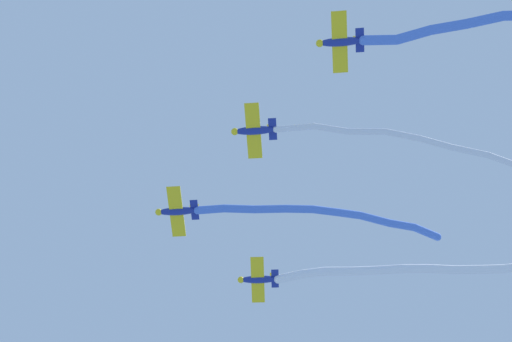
{
  "coord_description": "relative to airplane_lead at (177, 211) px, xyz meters",
  "views": [
    {
      "loc": [
        -27.97,
        -41.28,
        1.69
      ],
      "look_at": [
        -1.41,
        -9.71,
        75.6
      ],
      "focal_mm": 60.5,
      "sensor_mm": 36.0,
      "label": 1
    }
  ],
  "objects": [
    {
      "name": "airplane_lead",
      "position": [
        0.0,
        0.0,
        0.0
      ],
      "size": [
        5.06,
        5.21,
        1.49
      ],
      "rotation": [
        0.0,
        0.0,
        2.38
      ],
      "color": "navy"
    },
    {
      "name": "smoke_trail_lead",
      "position": [
        12.25,
        -8.51,
        1.35
      ],
      "size": [
        23.07,
        13.37,
        3.14
      ],
      "color": "#4C75DB"
    },
    {
      "name": "airplane_left_wing",
      "position": [
        0.11,
        -11.98,
        0.0
      ],
      "size": [
        5.07,
        5.21,
        1.49
      ],
      "rotation": [
        0.0,
        0.0,
        2.38
      ],
      "color": "navy"
    },
    {
      "name": "smoke_trail_left_wing",
      "position": [
        12.54,
        -21.2,
        -0.86
      ],
      "size": [
        23.42,
        14.48,
        2.07
      ],
      "color": "white"
    },
    {
      "name": "airplane_right_wing",
      "position": [
        11.9,
        1.37,
        0.3
      ],
      "size": [
        4.95,
        5.31,
        1.49
      ],
      "rotation": [
        0.0,
        0.0,
        2.41
      ],
      "color": "navy"
    },
    {
      "name": "smoke_trail_right_wing",
      "position": [
        23.0,
        -9.42,
        0.37
      ],
      "size": [
        20.26,
        19.46,
        1.39
      ],
      "color": "white"
    },
    {
      "name": "airplane_slot",
      "position": [
        0.22,
        -23.96,
        -0.3
      ],
      "size": [
        5.11,
        5.17,
        1.49
      ],
      "rotation": [
        0.0,
        0.0,
        2.37
      ],
      "color": "navy"
    }
  ]
}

